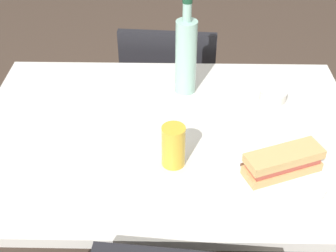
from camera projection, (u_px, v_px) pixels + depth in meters
name	position (u px, v px, depth m)	size (l,w,h in m)	color
dining_table	(168.00, 161.00, 1.45)	(1.16, 0.82, 0.78)	silver
chair_far	(169.00, 98.00, 2.03)	(0.43, 0.43, 0.86)	black
plate_near	(281.00, 174.00, 1.22)	(0.25, 0.25, 0.01)	white
baguette_sandwich_near	(283.00, 162.00, 1.19)	(0.22, 0.14, 0.07)	tan
knife_near	(267.00, 159.00, 1.25)	(0.17, 0.08, 0.01)	silver
water_bottle	(186.00, 55.00, 1.47)	(0.07, 0.07, 0.33)	#99C6B7
beer_glass	(173.00, 146.00, 1.22)	(0.06, 0.06, 0.12)	gold
olive_bowl	(273.00, 96.00, 1.50)	(0.09, 0.09, 0.03)	silver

